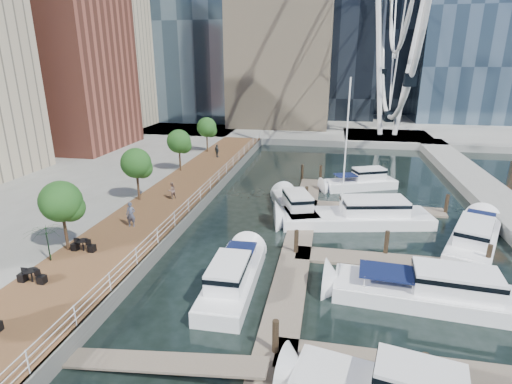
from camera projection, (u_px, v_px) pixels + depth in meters
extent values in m
plane|color=black|center=(223.00, 320.00, 20.39)|extent=(520.00, 520.00, 0.00)
cube|color=brown|center=(170.00, 203.00, 35.83)|extent=(6.00, 60.00, 1.00)
cube|color=#595954|center=(202.00, 205.00, 35.30)|extent=(0.25, 60.00, 1.00)
cube|color=gray|center=(316.00, 105.00, 115.45)|extent=(200.00, 114.00, 1.00)
cube|color=gray|center=(500.00, 205.00, 35.35)|extent=(4.00, 60.00, 1.00)
cube|color=gray|center=(387.00, 138.00, 66.29)|extent=(14.00, 12.00, 1.00)
cube|color=#6D6051|center=(298.00, 241.00, 29.16)|extent=(2.00, 32.00, 0.20)
cube|color=#6D6051|center=(415.00, 371.00, 16.89)|extent=(12.00, 2.00, 0.20)
cube|color=#6D6051|center=(387.00, 261.00, 26.23)|extent=(12.00, 2.00, 0.20)
cube|color=#6D6051|center=(374.00, 209.00, 35.56)|extent=(12.00, 2.00, 0.20)
cube|color=brown|center=(73.00, 74.00, 54.03)|extent=(12.00, 14.00, 20.00)
cube|color=#BCAD8E|center=(95.00, 47.00, 68.78)|extent=(14.00, 16.00, 28.00)
cylinder|color=white|center=(379.00, 52.00, 62.53)|extent=(0.80, 0.80, 26.00)
cylinder|color=white|center=(412.00, 52.00, 61.64)|extent=(0.80, 0.80, 26.00)
cylinder|color=#3F2B1C|center=(66.00, 232.00, 25.46)|extent=(0.20, 0.20, 2.40)
sphere|color=#265B1E|center=(61.00, 201.00, 24.80)|extent=(2.60, 2.60, 2.60)
cylinder|color=#3F2B1C|center=(138.00, 186.00, 34.79)|extent=(0.20, 0.20, 2.40)
sphere|color=#265B1E|center=(136.00, 163.00, 34.14)|extent=(2.60, 2.60, 2.60)
cylinder|color=#3F2B1C|center=(180.00, 160.00, 44.13)|extent=(0.20, 0.20, 2.40)
sphere|color=#265B1E|center=(179.00, 141.00, 43.48)|extent=(2.60, 2.60, 2.60)
cylinder|color=#3F2B1C|center=(207.00, 143.00, 53.46)|extent=(0.20, 0.20, 2.40)
sphere|color=#265B1E|center=(207.00, 127.00, 52.81)|extent=(2.60, 2.60, 2.60)
imported|color=#4E5268|center=(131.00, 214.00, 29.17)|extent=(0.73, 0.53, 1.86)
imported|color=#8B6B60|center=(172.00, 190.00, 35.16)|extent=(0.92, 0.93, 1.52)
imported|color=#323A3F|center=(217.00, 151.00, 50.45)|extent=(0.97, 0.95, 1.64)
imported|color=#0E350F|center=(48.00, 244.00, 24.00)|extent=(2.80, 2.84, 2.28)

